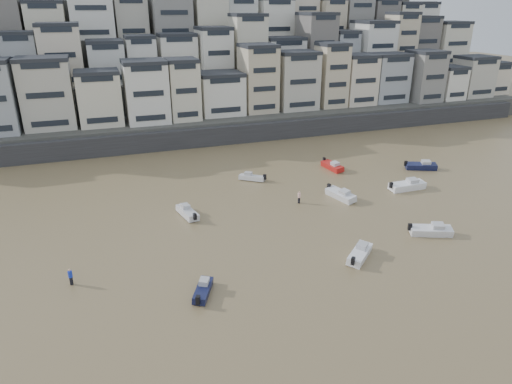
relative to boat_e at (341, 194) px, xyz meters
name	(u,v)px	position (x,y,z in m)	size (l,w,h in m)	color
harbor_wall	(225,134)	(-7.38, 31.98, 1.03)	(140.00, 3.00, 3.50)	#38383A
hillside	(200,54)	(-2.65, 71.82, 12.29)	(141.04, 66.00, 50.00)	#4C4C47
boat_e	(341,194)	(0.00, 0.00, 0.00)	(5.28, 1.73, 1.44)	silver
boat_b	(431,229)	(4.54, -13.11, -0.01)	(5.22, 1.71, 1.42)	silver
boat_d	(407,184)	(10.82, -0.26, 0.10)	(5.98, 1.96, 1.63)	white
boat_a	(360,252)	(-6.12, -14.95, -0.03)	(5.08, 1.66, 1.39)	white
boat_g	(421,165)	(18.51, 6.44, 0.01)	(5.36, 1.76, 1.46)	#13183D
boat_h	(252,177)	(-9.23, 10.92, -0.13)	(4.34, 1.42, 1.18)	silver
boat_j	(203,289)	(-23.28, -15.74, -0.15)	(4.17, 1.37, 1.14)	#13173C
boat_i	(332,165)	(4.82, 11.30, -0.03)	(5.07, 1.66, 1.38)	#B31916
boat_f	(187,211)	(-21.16, 1.56, -0.06)	(4.86, 1.59, 1.33)	silver
person_blue	(71,277)	(-34.82, -9.99, 0.15)	(0.44, 0.44, 1.74)	#1931C2
person_pink	(299,197)	(-6.09, 0.49, 0.15)	(0.44, 0.44, 1.74)	beige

